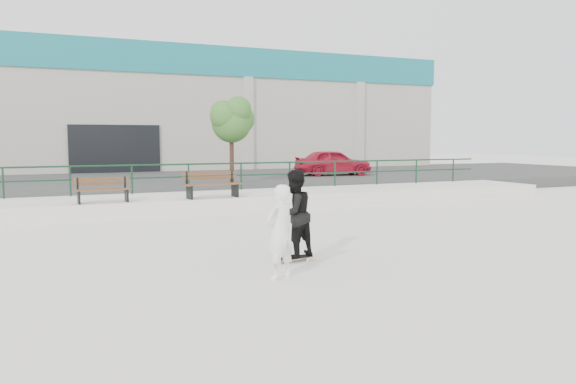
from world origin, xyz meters
name	(u,v)px	position (x,y,z in m)	size (l,w,h in m)	color
ground	(279,273)	(0.00, 0.00, 0.00)	(120.00, 120.00, 0.00)	silver
ledge	(169,204)	(0.00, 9.50, 0.25)	(30.00, 3.00, 0.50)	silver
parking_strip	(132,185)	(0.00, 18.00, 0.25)	(60.00, 14.00, 0.50)	#373737
railing	(161,172)	(0.00, 10.80, 1.24)	(28.00, 0.06, 1.03)	#153A24
commercial_building	(100,107)	(0.00, 31.99, 4.58)	(44.20, 16.33, 8.00)	#BCB8A8
bench_left	(103,190)	(-2.20, 8.46, 0.88)	(1.67, 0.54, 0.76)	#55331D
bench_right	(212,185)	(1.19, 8.47, 0.93)	(1.91, 0.68, 0.86)	#55331D
tree	(232,119)	(3.57, 13.59, 3.26)	(2.07, 1.84, 3.68)	#472C23
red_car	(333,162)	(10.17, 16.86, 1.18)	(1.60, 3.98, 1.36)	#AB152B
skateboard	(294,258)	(0.65, 0.77, 0.07)	(0.80, 0.32, 0.09)	black
standing_skater	(294,214)	(0.65, 0.77, 0.96)	(0.84, 0.65, 1.72)	black
seated_skater	(280,232)	(-0.13, -0.36, 0.82)	(0.60, 0.39, 1.64)	white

